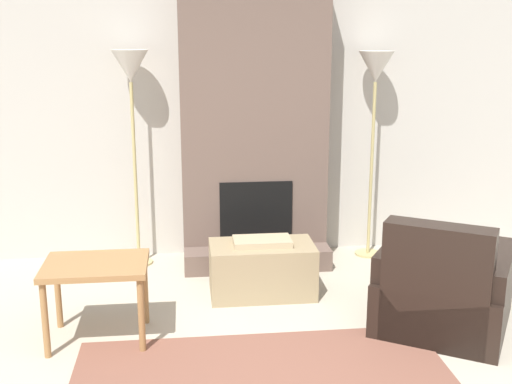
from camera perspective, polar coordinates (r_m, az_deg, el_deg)
The scene contains 7 objects.
wall_back at distance 5.99m, azimuth -0.46°, elevation 6.74°, with size 7.24×0.06×2.60m, color #BCB7AD.
fireplace at distance 5.76m, azimuth -0.20°, elevation 5.84°, with size 1.30×0.65×2.60m.
ottoman at distance 5.18m, azimuth 0.54°, elevation -6.81°, with size 0.83×0.47×0.47m.
armchair at distance 4.79m, azimuth 16.27°, elevation -8.59°, with size 1.25×1.28×0.85m.
side_table at distance 4.48m, azimuth -14.04°, elevation -7.08°, with size 0.69×0.53×0.56m.
floor_lamp_left at distance 5.66m, azimuth -11.07°, elevation 9.82°, with size 0.32×0.32×1.92m.
floor_lamp_right at distance 5.90m, azimuth 10.57°, elevation 9.85°, with size 0.32×0.32×1.90m.
Camera 1 is at (-0.63, -2.70, 2.06)m, focal length 45.00 mm.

